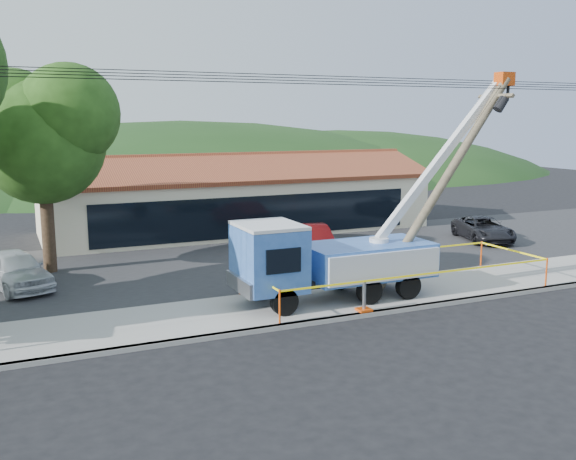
# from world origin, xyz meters

# --- Properties ---
(ground) EXTENTS (120.00, 120.00, 0.00)m
(ground) POSITION_xyz_m (0.00, 0.00, 0.00)
(ground) COLOR black
(ground) RESTS_ON ground
(curb) EXTENTS (60.00, 0.25, 0.15)m
(curb) POSITION_xyz_m (0.00, 2.10, 0.07)
(curb) COLOR #A29E97
(curb) RESTS_ON ground
(sidewalk) EXTENTS (60.00, 4.00, 0.15)m
(sidewalk) POSITION_xyz_m (0.00, 4.00, 0.07)
(sidewalk) COLOR #A29E97
(sidewalk) RESTS_ON ground
(parking_lot) EXTENTS (60.00, 12.00, 0.10)m
(parking_lot) POSITION_xyz_m (0.00, 12.00, 0.05)
(parking_lot) COLOR #28282B
(parking_lot) RESTS_ON ground
(strip_mall) EXTENTS (22.50, 8.53, 4.67)m
(strip_mall) POSITION_xyz_m (4.00, 19.98, 1.88)
(strip_mall) COLOR beige
(strip_mall) RESTS_ON ground
(tree_lot) EXTENTS (6.30, 5.60, 8.94)m
(tree_lot) POSITION_xyz_m (-7.00, 13.00, 6.21)
(tree_lot) COLOR #332316
(tree_lot) RESTS_ON ground
(hill_center) EXTENTS (89.60, 64.00, 32.00)m
(hill_center) POSITION_xyz_m (10.00, 55.00, 0.00)
(hill_center) COLOR #183814
(hill_center) RESTS_ON ground
(hill_east) EXTENTS (72.80, 52.00, 26.00)m
(hill_east) POSITION_xyz_m (30.00, 55.00, 0.00)
(hill_east) COLOR #183814
(hill_east) RESTS_ON ground
(utility_truck) EXTENTS (11.30, 3.98, 8.27)m
(utility_truck) POSITION_xyz_m (1.96, 4.03, 1.73)
(utility_truck) COLOR black
(utility_truck) RESTS_ON ground
(leaning_pole) EXTENTS (6.02, 1.87, 8.21)m
(leaning_pole) POSITION_xyz_m (6.81, 3.70, 4.58)
(leaning_pole) COLOR #4D4232
(leaning_pole) RESTS_ON ground
(caution_tape) EXTENTS (11.49, 3.82, 1.11)m
(caution_tape) POSITION_xyz_m (4.88, 4.10, 0.97)
(caution_tape) COLOR #D4430B
(caution_tape) RESTS_ON ground
(car_silver) EXTENTS (3.07, 4.81, 1.53)m
(car_silver) POSITION_xyz_m (-8.44, 10.51, 0.00)
(car_silver) COLOR silver
(car_silver) RESTS_ON ground
(car_red) EXTENTS (2.40, 4.84, 1.53)m
(car_red) POSITION_xyz_m (4.63, 10.96, 0.00)
(car_red) COLOR maroon
(car_red) RESTS_ON ground
(car_dark) EXTENTS (3.38, 5.03, 1.28)m
(car_dark) POSITION_xyz_m (15.00, 10.93, 0.00)
(car_dark) COLOR black
(car_dark) RESTS_ON ground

